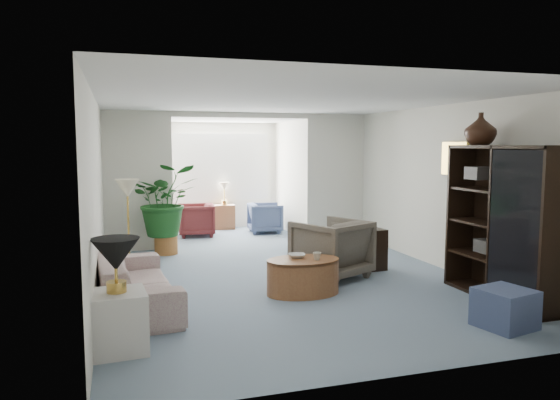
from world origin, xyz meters
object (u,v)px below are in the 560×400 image
object	(u,v)px
end_table	(118,322)
plant_pot	(166,245)
cabinet_urn	(481,129)
sunroom_chair_maroon	(196,220)
sofa	(135,281)
side_table_dark	(366,249)
coffee_bowl	(297,256)
sunroom_table	(224,217)
table_lamp	(116,254)
floor_lamp	(127,188)
sunroom_chair_blue	(265,218)
entertainment_cabinet	(504,223)
ottoman	(505,308)
coffee_cup	(317,256)
coffee_table	(303,276)
framed_picture	(456,159)
wingback_chair	(331,248)

from	to	relation	value
end_table	plant_pot	world-z (taller)	end_table
cabinet_urn	sunroom_chair_maroon	world-z (taller)	cabinet_urn
sofa	end_table	bearing A→B (deg)	167.56
side_table_dark	cabinet_urn	xyz separation A→B (m)	(0.88, -1.42, 1.79)
coffee_bowl	sunroom_table	size ratio (longest dim) A/B	0.39
table_lamp	coffee_bowl	size ratio (longest dim) A/B	2.05
table_lamp	floor_lamp	world-z (taller)	floor_lamp
floor_lamp	sunroom_chair_blue	bearing A→B (deg)	43.53
end_table	entertainment_cabinet	xyz separation A→B (m)	(4.52, 0.34, 0.67)
floor_lamp	ottoman	bearing A→B (deg)	-45.57
sofa	coffee_cup	world-z (taller)	sofa
cabinet_urn	sunroom_chair_blue	xyz separation A→B (m)	(-1.44, 5.17, -1.78)
coffee_cup	plant_pot	size ratio (longest dim) A/B	0.26
sunroom_table	floor_lamp	bearing A→B (deg)	-121.54
coffee_bowl	side_table_dark	xyz separation A→B (m)	(1.42, 0.88, -0.16)
floor_lamp	cabinet_urn	distance (m)	5.04
table_lamp	sunroom_chair_maroon	world-z (taller)	table_lamp
floor_lamp	sunroom_chair_blue	distance (m)	4.11
coffee_bowl	sofa	bearing A→B (deg)	-178.96
side_table_dark	coffee_table	bearing A→B (deg)	-144.44
end_table	sofa	bearing A→B (deg)	81.57
sunroom_chair_blue	entertainment_cabinet	bearing A→B (deg)	-160.34
end_table	sunroom_table	world-z (taller)	end_table
sunroom_table	framed_picture	bearing A→B (deg)	-64.59
coffee_bowl	sunroom_chair_blue	size ratio (longest dim) A/B	0.30
wingback_chair	sofa	bearing A→B (deg)	-13.23
end_table	wingback_chair	xyz separation A→B (m)	(2.93, 1.96, 0.14)
floor_lamp	coffee_table	world-z (taller)	floor_lamp
framed_picture	table_lamp	xyz separation A→B (m)	(-4.75, -1.66, -0.79)
coffee_table	ottoman	size ratio (longest dim) A/B	1.87
entertainment_cabinet	ottoman	xyz separation A→B (m)	(-0.66, -0.85, -0.74)
sunroom_table	coffee_cup	bearing A→B (deg)	-89.06
end_table	side_table_dark	distance (m)	4.28
wingback_chair	plant_pot	xyz separation A→B (m)	(-2.12, 2.37, -0.26)
sunroom_chair_blue	plant_pot	bearing A→B (deg)	131.96
end_table	wingback_chair	distance (m)	3.53
sofa	sunroom_chair_maroon	distance (m)	4.86
table_lamp	sofa	bearing A→B (deg)	81.57
wingback_chair	sunroom_chair_maroon	size ratio (longest dim) A/B	1.25
coffee_table	coffee_bowl	distance (m)	0.28
sofa	end_table	world-z (taller)	sofa
side_table_dark	cabinet_urn	world-z (taller)	cabinet_urn
table_lamp	plant_pot	distance (m)	4.47
cabinet_urn	sunroom_chair_maroon	size ratio (longest dim) A/B	0.56
sofa	floor_lamp	xyz separation A→B (m)	(-0.03, 1.90, 0.94)
wingback_chair	sunroom_chair_maroon	world-z (taller)	wingback_chair
floor_lamp	entertainment_cabinet	size ratio (longest dim) A/B	0.19
framed_picture	sunroom_chair_maroon	distance (m)	5.55
coffee_table	sunroom_table	bearing A→B (deg)	89.39
sofa	cabinet_urn	xyz separation A→B (m)	(4.32, -0.51, 1.79)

